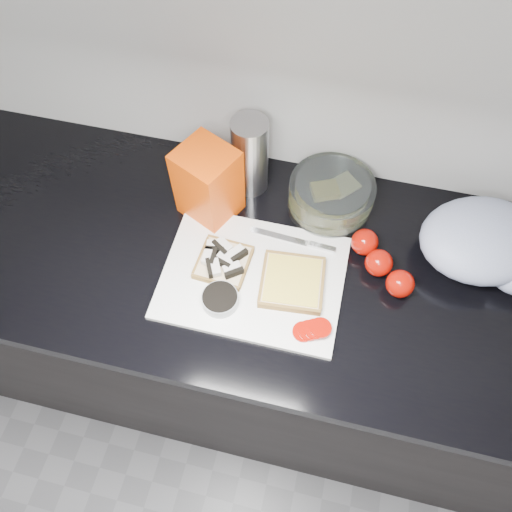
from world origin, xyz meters
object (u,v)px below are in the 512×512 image
at_px(bread_bag, 208,183).
at_px(steel_canister, 250,156).
at_px(cutting_board, 253,277).
at_px(glass_bowl, 331,196).

bearing_deg(bread_bag, steel_canister, 77.60).
relative_size(cutting_board, glass_bowl, 1.98).
distance_m(glass_bowl, bread_bag, 0.29).
bearing_deg(bread_bag, cutting_board, -23.33).
bearing_deg(glass_bowl, cutting_board, -119.26).
height_order(glass_bowl, steel_canister, steel_canister).
xyz_separation_m(cutting_board, steel_canister, (-0.07, 0.26, 0.10)).
bearing_deg(steel_canister, cutting_board, -75.07).
height_order(cutting_board, steel_canister, steel_canister).
distance_m(cutting_board, bread_bag, 0.24).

